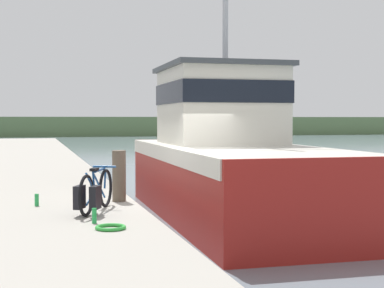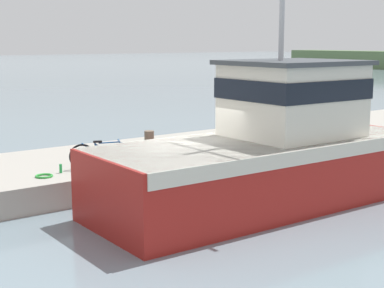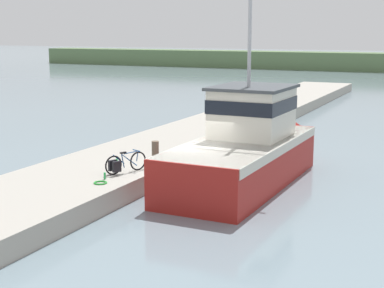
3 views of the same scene
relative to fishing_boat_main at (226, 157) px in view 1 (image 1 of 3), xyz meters
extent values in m
plane|color=gray|center=(-1.42, -2.03, -1.43)|extent=(320.00, 320.00, 0.00)
cube|color=#A39E93|center=(-5.05, -2.03, -1.06)|extent=(4.82, 80.00, 0.73)
cube|color=#567047|center=(28.58, 67.62, -0.10)|extent=(180.00, 5.00, 2.65)
cube|color=maroon|center=(-0.01, -0.54, -0.56)|extent=(3.48, 9.09, 1.75)
cone|color=maroon|center=(0.09, 4.79, -0.56)|extent=(1.69, 1.66, 1.66)
cube|color=beige|center=(-0.01, -0.54, 0.14)|extent=(3.54, 8.91, 0.35)
cube|color=beige|center=(0.01, 0.59, 1.26)|extent=(2.70, 3.17, 1.89)
cube|color=black|center=(0.01, 0.59, 1.59)|extent=(2.76, 3.23, 0.53)
cube|color=#3D4247|center=(0.01, 0.59, 2.26)|extent=(2.92, 3.42, 0.12)
torus|color=black|center=(-3.76, -3.74, -0.34)|extent=(0.34, 0.68, 0.72)
torus|color=black|center=(-3.31, -2.74, -0.34)|extent=(0.34, 0.68, 0.72)
cylinder|color=navy|center=(-3.68, -3.57, -0.42)|extent=(0.18, 0.35, 0.19)
cylinder|color=navy|center=(-3.59, -3.36, -0.23)|extent=(0.09, 0.15, 0.54)
cylinder|color=navy|center=(-3.66, -3.52, -0.15)|extent=(0.23, 0.46, 0.40)
cylinder|color=navy|center=(-3.47, -3.11, -0.24)|extent=(0.32, 0.65, 0.55)
cylinder|color=navy|center=(-3.45, -3.06, 0.02)|extent=(0.26, 0.53, 0.05)
cylinder|color=navy|center=(-3.32, -2.77, -0.16)|extent=(0.07, 0.11, 0.36)
cylinder|color=navy|center=(-3.34, -2.80, 0.07)|extent=(0.42, 0.22, 0.04)
cube|color=black|center=(-3.58, -3.34, 0.06)|extent=(0.19, 0.26, 0.05)
cube|color=black|center=(-3.86, -3.63, -0.38)|extent=(0.24, 0.34, 0.39)
cube|color=black|center=(-3.61, -3.75, -0.38)|extent=(0.24, 0.34, 0.39)
cylinder|color=brown|center=(-2.96, -2.04, -0.19)|extent=(0.27, 0.27, 1.02)
torus|color=green|center=(-3.51, -4.97, -0.67)|extent=(0.46, 0.46, 0.06)
cylinder|color=green|center=(-4.56, -2.25, -0.58)|extent=(0.08, 0.08, 0.23)
cylinder|color=green|center=(-3.70, -4.41, -0.58)|extent=(0.08, 0.08, 0.24)
camera|label=1|loc=(-4.65, -13.72, 0.95)|focal=55.00mm
camera|label=2|loc=(10.84, -10.90, 2.83)|focal=55.00mm
camera|label=3|loc=(7.60, -21.33, 4.47)|focal=55.00mm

